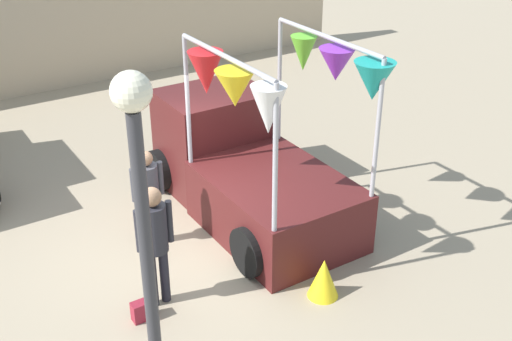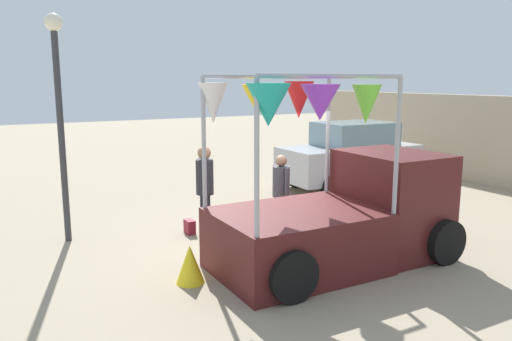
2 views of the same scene
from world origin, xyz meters
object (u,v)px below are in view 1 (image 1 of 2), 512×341
(person_customer, at_px, (155,235))
(street_lamp, at_px, (146,243))
(person_vendor, at_px, (148,189))
(handbag, at_px, (142,311))
(folded_kite_bundle_sunflower, at_px, (324,278))
(vendor_truck, at_px, (244,160))

(person_customer, relative_size, street_lamp, 0.43)
(person_customer, distance_m, person_vendor, 1.51)
(person_vendor, height_order, handbag, person_vendor)
(handbag, relative_size, street_lamp, 0.07)
(person_customer, bearing_deg, person_vendor, 69.74)
(folded_kite_bundle_sunflower, bearing_deg, person_customer, 150.94)
(vendor_truck, relative_size, handbag, 14.98)
(person_customer, xyz_separation_m, folded_kite_bundle_sunflower, (1.98, -1.10, -0.80))
(person_customer, height_order, street_lamp, street_lamp)
(vendor_truck, distance_m, person_vendor, 1.82)
(vendor_truck, xyz_separation_m, street_lamp, (-3.40, -3.99, 1.82))
(vendor_truck, bearing_deg, street_lamp, -130.41)
(vendor_truck, relative_size, folded_kite_bundle_sunflower, 6.99)
(person_vendor, bearing_deg, folded_kite_bundle_sunflower, -59.88)
(handbag, xyz_separation_m, folded_kite_bundle_sunflower, (2.33, -0.90, 0.16))
(person_customer, height_order, person_vendor, person_customer)
(person_vendor, height_order, folded_kite_bundle_sunflower, person_vendor)
(person_vendor, bearing_deg, street_lamp, -112.47)
(person_customer, xyz_separation_m, street_lamp, (-1.06, -2.41, 1.63))
(vendor_truck, bearing_deg, person_customer, -145.98)
(person_vendor, relative_size, handbag, 5.72)
(vendor_truck, height_order, handbag, vendor_truck)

